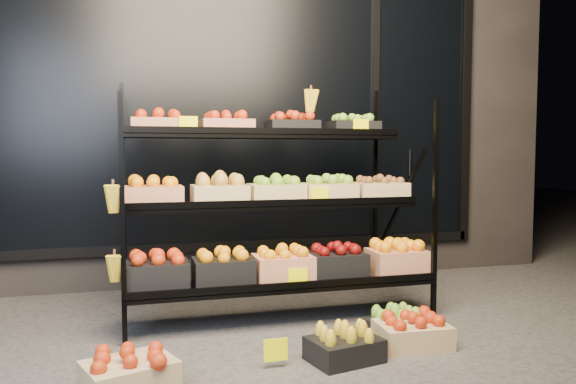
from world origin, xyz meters
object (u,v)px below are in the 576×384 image
object	(u,v)px
display_rack	(273,203)
floor_crate_midleft	(344,345)
floor_crate_midright	(412,331)
floor_crate_left	(129,370)

from	to	relation	value
display_rack	floor_crate_midleft	size ratio (longest dim) A/B	5.11
floor_crate_midright	floor_crate_midleft	bearing A→B (deg)	-163.38
display_rack	floor_crate_midleft	bearing A→B (deg)	-81.42
floor_crate_left	floor_crate_midleft	bearing A→B (deg)	-16.35
floor_crate_midleft	floor_crate_midright	bearing A→B (deg)	0.47
display_rack	floor_crate_left	xyz separation A→B (m)	(-0.99, -1.07, -0.69)
floor_crate_midleft	floor_crate_midright	world-z (taller)	floor_crate_midright
display_rack	floor_crate_left	bearing A→B (deg)	-132.60
floor_crate_left	display_rack	bearing A→B (deg)	27.53
floor_crate_left	floor_crate_midright	size ratio (longest dim) A/B	1.15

